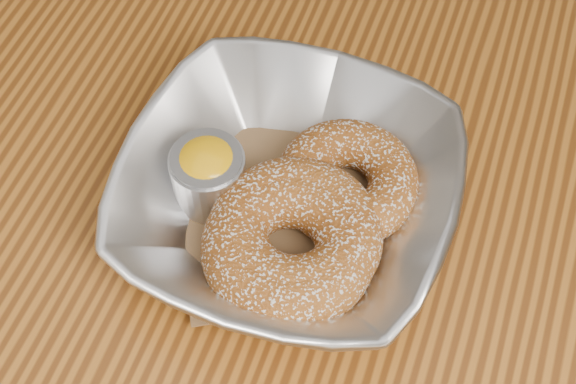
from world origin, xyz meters
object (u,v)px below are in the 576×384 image
(serving_bowl, at_px, (288,195))
(donut_front, at_px, (289,247))
(donut_extra, at_px, (295,235))
(table, at_px, (185,321))
(ramekin, at_px, (208,173))
(donut_back, at_px, (347,181))

(serving_bowl, distance_m, donut_front, 0.04)
(donut_front, distance_m, donut_extra, 0.01)
(table, relative_size, serving_bowl, 5.57)
(table, distance_m, donut_front, 0.15)
(donut_front, xyz_separation_m, ramekin, (-0.07, 0.03, 0.00))
(serving_bowl, xyz_separation_m, donut_extra, (0.01, -0.03, 0.00))
(donut_back, distance_m, donut_extra, 0.05)
(donut_back, bearing_deg, donut_front, -107.36)
(table, bearing_deg, donut_front, 15.41)
(table, relative_size, donut_extra, 10.88)
(table, xyz_separation_m, donut_extra, (0.08, 0.03, 0.13))
(donut_extra, bearing_deg, donut_back, 70.22)
(serving_bowl, distance_m, ramekin, 0.05)
(donut_back, bearing_deg, table, -139.35)
(donut_back, xyz_separation_m, donut_extra, (-0.02, -0.05, 0.00))
(table, bearing_deg, serving_bowl, 43.32)
(table, relative_size, donut_back, 12.78)
(donut_back, bearing_deg, donut_extra, -109.78)
(serving_bowl, bearing_deg, table, -136.68)
(donut_front, bearing_deg, donut_back, 72.64)
(table, bearing_deg, donut_extra, 21.66)
(donut_front, height_order, donut_extra, same)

